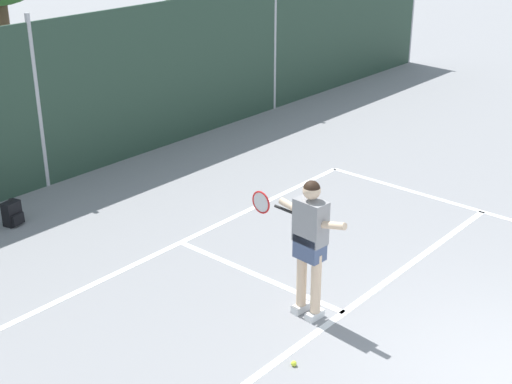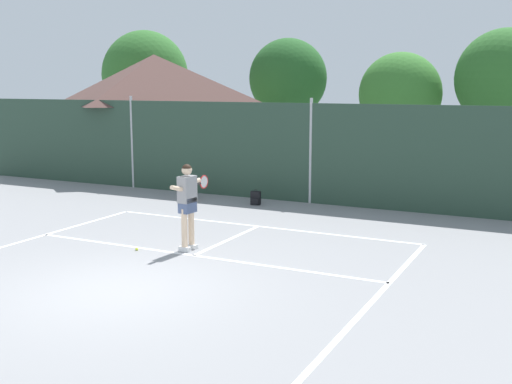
# 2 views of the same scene
# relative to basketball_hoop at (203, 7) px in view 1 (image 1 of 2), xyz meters

# --- Properties ---
(court_markings) EXTENTS (8.30, 11.10, 0.01)m
(court_markings) POSITION_rel_basketball_hoop_xyz_m (-5.97, -10.19, -2.31)
(court_markings) COLOR white
(court_markings) RESTS_ON ground
(chainlink_fence) EXTENTS (26.09, 0.09, 3.10)m
(chainlink_fence) POSITION_rel_basketball_hoop_xyz_m (-5.97, -1.83, -0.83)
(chainlink_fence) COLOR #284233
(chainlink_fence) RESTS_ON ground
(basketball_hoop) EXTENTS (0.90, 0.67, 3.55)m
(basketball_hoop) POSITION_rel_basketball_hoop_xyz_m (0.00, 0.00, 0.00)
(basketball_hoop) COLOR yellow
(basketball_hoop) RESTS_ON ground
(tennis_player) EXTENTS (0.29, 1.44, 1.85)m
(tennis_player) POSITION_rel_basketball_hoop_xyz_m (-6.31, -8.02, -1.20)
(tennis_player) COLOR silver
(tennis_player) RESTS_ON ground
(tennis_ball) EXTENTS (0.07, 0.07, 0.07)m
(tennis_ball) POSITION_rel_basketball_hoop_xyz_m (-7.27, -8.56, -2.28)
(tennis_ball) COLOR #CCE033
(tennis_ball) RESTS_ON ground
(backpack_black) EXTENTS (0.31, 0.29, 0.46)m
(backpack_black) POSITION_rel_basketball_hoop_xyz_m (-7.29, -2.83, -2.12)
(backpack_black) COLOR black
(backpack_black) RESTS_ON ground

